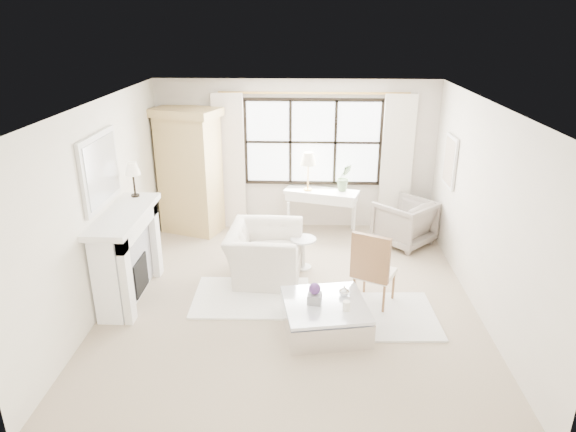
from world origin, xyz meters
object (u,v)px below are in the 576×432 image
at_px(armoire, 190,171).
at_px(club_armchair, 264,253).
at_px(coffee_table, 325,317).
at_px(console_table, 321,211).

height_order(armoire, club_armchair, armoire).
bearing_deg(coffee_table, console_table, 79.89).
distance_m(club_armchair, coffee_table, 1.65).
height_order(armoire, coffee_table, armoire).
height_order(console_table, club_armchair, console_table).
xyz_separation_m(club_armchair, coffee_table, (0.87, -1.39, -0.21)).
relative_size(armoire, console_table, 1.63).
distance_m(console_table, coffee_table, 3.17).
relative_size(console_table, coffee_table, 1.19).
bearing_deg(armoire, club_armchair, -31.17).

